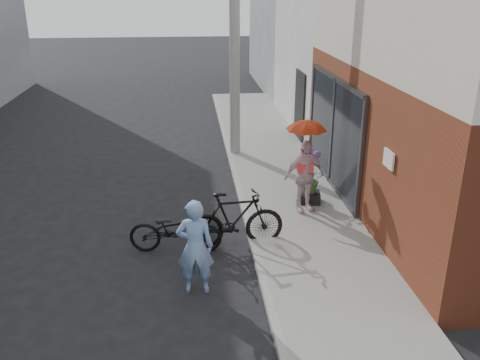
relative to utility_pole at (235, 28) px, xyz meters
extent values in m
plane|color=black|center=(-1.10, -6.00, -3.50)|extent=(80.00, 80.00, 0.00)
cube|color=gray|center=(1.00, -4.00, -3.44)|extent=(2.20, 24.00, 0.12)
cube|color=#9E9E99|center=(-0.16, -4.00, -3.44)|extent=(0.12, 24.00, 0.12)
cube|color=black|center=(2.06, -2.50, -2.14)|extent=(0.06, 3.80, 2.40)
cube|color=white|center=(2.06, -5.80, -1.68)|extent=(0.04, 0.40, 0.30)
cube|color=white|center=(6.10, 3.00, 0.00)|extent=(8.00, 6.00, 7.00)
cube|color=slate|center=(6.10, 10.00, 0.00)|extent=(8.00, 8.00, 7.00)
cylinder|color=#9E9E99|center=(0.00, 0.00, 0.00)|extent=(0.28, 0.28, 7.00)
imported|color=#7294CB|center=(-1.24, -6.63, -2.71)|extent=(0.60, 0.41, 1.58)
imported|color=black|center=(-1.58, -5.31, -3.06)|extent=(1.73, 0.76, 0.88)
imported|color=black|center=(-0.50, -5.23, -2.95)|extent=(1.87, 0.68, 1.10)
imported|color=beige|center=(1.05, -4.05, -2.61)|extent=(0.97, 0.61, 1.53)
imported|color=#C43D17|center=(1.05, -4.05, -1.50)|extent=(0.79, 0.79, 0.69)
cube|color=black|center=(1.30, -3.63, -3.27)|extent=(0.49, 0.49, 0.22)
imported|color=#376829|center=(1.30, -3.63, -2.84)|extent=(0.57, 0.49, 0.63)
camera|label=1|loc=(-1.26, -13.58, 1.10)|focal=38.00mm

